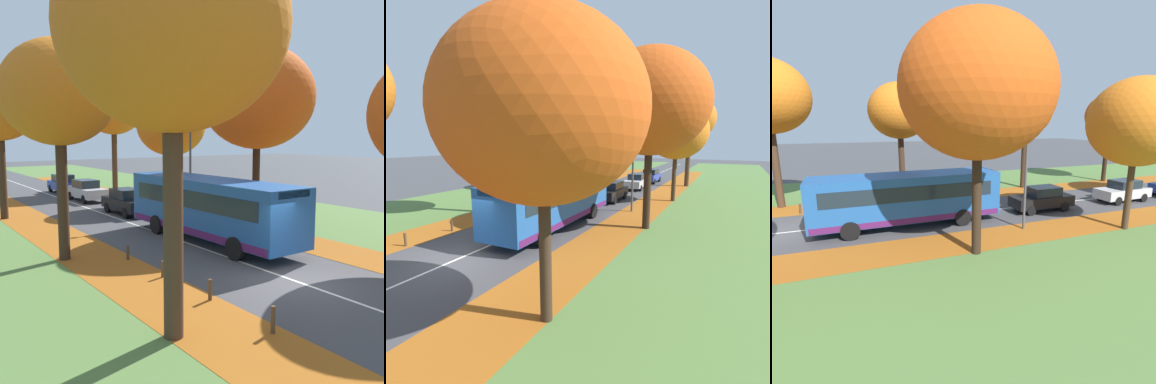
% 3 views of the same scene
% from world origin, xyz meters
% --- Properties ---
extents(ground_plane, '(160.00, 160.00, 0.00)m').
position_xyz_m(ground_plane, '(0.00, 0.00, 0.00)').
color(ground_plane, '#424244').
extents(grass_verge_left, '(12.00, 90.00, 0.01)m').
position_xyz_m(grass_verge_left, '(-9.20, 20.00, 0.00)').
color(grass_verge_left, '#517538').
rests_on(grass_verge_left, ground).
extents(leaf_litter_left, '(2.80, 60.00, 0.00)m').
position_xyz_m(leaf_litter_left, '(-4.60, 14.00, 0.01)').
color(leaf_litter_left, '#9E5619').
rests_on(leaf_litter_left, grass_verge_left).
extents(grass_verge_right, '(12.00, 90.00, 0.01)m').
position_xyz_m(grass_verge_right, '(9.20, 20.00, 0.00)').
color(grass_verge_right, '#517538').
rests_on(grass_verge_right, ground).
extents(leaf_litter_right, '(2.80, 60.00, 0.00)m').
position_xyz_m(leaf_litter_right, '(4.60, 14.00, 0.01)').
color(leaf_litter_right, '#9E5619').
rests_on(leaf_litter_right, grass_verge_right).
extents(road_centre_line, '(0.12, 80.00, 0.01)m').
position_xyz_m(road_centre_line, '(0.00, 20.00, 0.00)').
color(road_centre_line, silver).
rests_on(road_centre_line, ground).
extents(tree_left_near, '(4.59, 4.59, 8.73)m').
position_xyz_m(tree_left_near, '(-5.66, 7.19, 6.62)').
color(tree_left_near, '#382619').
rests_on(tree_left_near, ground).
extents(tree_left_mid, '(4.58, 4.58, 8.81)m').
position_xyz_m(tree_left_mid, '(-5.65, 18.08, 6.70)').
color(tree_left_mid, '#382619').
rests_on(tree_left_mid, ground).
extents(tree_left_far, '(4.61, 4.61, 8.56)m').
position_xyz_m(tree_left_far, '(-5.49, 27.44, 6.44)').
color(tree_left_far, black).
rests_on(tree_left_far, ground).
extents(tree_right_nearest, '(5.43, 5.43, 8.28)m').
position_xyz_m(tree_right_nearest, '(5.89, -1.73, 5.82)').
color(tree_right_nearest, '#382619').
rests_on(tree_right_nearest, ground).
extents(tree_right_near, '(6.39, 6.39, 9.99)m').
position_xyz_m(tree_right_near, '(6.01, 8.59, 7.10)').
color(tree_right_near, black).
rests_on(tree_right_near, ground).
extents(tree_right_mid, '(5.07, 5.07, 8.10)m').
position_xyz_m(tree_right_mid, '(5.95, 17.62, 5.80)').
color(tree_right_mid, '#422D1E').
rests_on(tree_right_mid, ground).
extents(tree_right_far, '(5.28, 5.28, 9.83)m').
position_xyz_m(tree_right_far, '(5.76, 26.97, 7.41)').
color(tree_right_far, '#422D1E').
rests_on(tree_right_far, ground).
extents(bollard_second, '(0.12, 0.12, 0.67)m').
position_xyz_m(bollard_second, '(-3.54, 0.19, 0.33)').
color(bollard_second, '#4C3823').
rests_on(bollard_second, ground).
extents(bollard_third, '(0.12, 0.12, 0.60)m').
position_xyz_m(bollard_third, '(-3.58, 2.94, 0.30)').
color(bollard_third, '#4C3823').
rests_on(bollard_third, ground).
extents(bollard_fourth, '(0.12, 0.12, 0.58)m').
position_xyz_m(bollard_fourth, '(-3.58, 5.68, 0.29)').
color(bollard_fourth, '#4C3823').
rests_on(bollard_fourth, ground).
extents(streetlamp_right, '(1.89, 0.28, 6.00)m').
position_xyz_m(streetlamp_right, '(3.67, 12.29, 3.74)').
color(streetlamp_right, '#47474C').
rests_on(streetlamp_right, ground).
extents(bus, '(2.81, 10.44, 2.98)m').
position_xyz_m(bus, '(1.11, 6.42, 1.70)').
color(bus, '#1E5199').
rests_on(bus, ground).
extents(car_black_lead, '(1.82, 4.22, 1.62)m').
position_xyz_m(car_black_lead, '(1.20, 15.40, 0.81)').
color(car_black_lead, black).
rests_on(car_black_lead, ground).
extents(car_silver_following, '(1.90, 4.26, 1.62)m').
position_xyz_m(car_silver_following, '(1.29, 22.54, 0.81)').
color(car_silver_following, '#B7BABF').
rests_on(car_silver_following, ground).
extents(car_blue_third_in_line, '(1.84, 4.23, 1.62)m').
position_xyz_m(car_blue_third_in_line, '(1.39, 28.20, 0.81)').
color(car_blue_third_in_line, '#233D9E').
rests_on(car_blue_third_in_line, ground).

